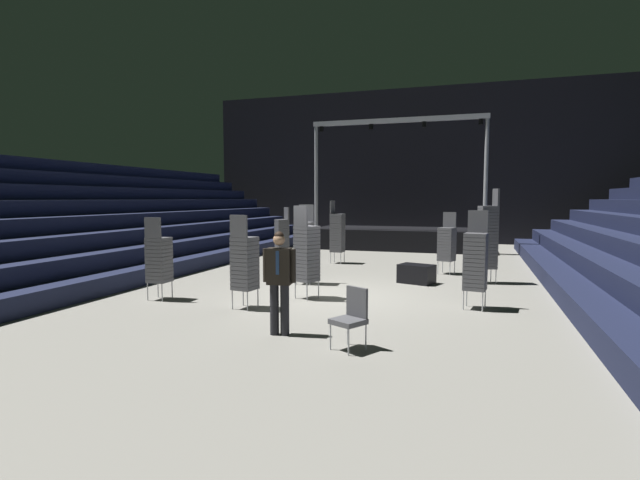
# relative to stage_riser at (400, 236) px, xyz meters

# --- Properties ---
(ground_plane) EXTENTS (22.00, 30.00, 0.10)m
(ground_plane) POSITION_rel_stage_riser_xyz_m (0.00, -11.38, -0.61)
(ground_plane) COLOR gray
(arena_end_wall) EXTENTS (22.00, 0.30, 8.00)m
(arena_end_wall) POSITION_rel_stage_riser_xyz_m (0.00, 3.62, 3.44)
(arena_end_wall) COLOR black
(arena_end_wall) RESTS_ON ground_plane
(bleacher_bank_left) EXTENTS (6.00, 24.00, 3.60)m
(bleacher_bank_left) POSITION_rel_stage_riser_xyz_m (-8.00, -10.38, 1.24)
(bleacher_bank_left) COLOR #191E38
(bleacher_bank_left) RESTS_ON ground_plane
(stage_riser) EXTENTS (7.75, 3.34, 5.69)m
(stage_riser) POSITION_rel_stage_riser_xyz_m (0.00, 0.00, 0.00)
(stage_riser) COLOR black
(stage_riser) RESTS_ON ground_plane
(man_with_tie) EXTENTS (0.57, 0.28, 1.75)m
(man_with_tie) POSITION_rel_stage_riser_xyz_m (0.15, -14.74, 0.44)
(man_with_tie) COLOR black
(man_with_tie) RESTS_ON ground_plane
(chair_stack_front_left) EXTENTS (0.45, 0.45, 1.88)m
(chair_stack_front_left) POSITION_rel_stage_riser_xyz_m (-3.55, -12.95, 0.39)
(chair_stack_front_left) COLOR #B2B5BA
(chair_stack_front_left) RESTS_ON ground_plane
(chair_stack_front_right) EXTENTS (0.48, 0.48, 2.14)m
(chair_stack_front_right) POSITION_rel_stage_riser_xyz_m (-1.09, -10.01, 0.51)
(chair_stack_front_right) COLOR #B2B5BA
(chair_stack_front_right) RESTS_ON ground_plane
(chair_stack_mid_left) EXTENTS (0.50, 0.50, 1.96)m
(chair_stack_mid_left) POSITION_rel_stage_riser_xyz_m (-1.29, -13.15, 0.43)
(chair_stack_mid_left) COLOR #B2B5BA
(chair_stack_mid_left) RESTS_ON ground_plane
(chair_stack_mid_right) EXTENTS (0.50, 0.50, 2.05)m
(chair_stack_mid_right) POSITION_rel_stage_riser_xyz_m (3.28, -11.71, 0.47)
(chair_stack_mid_right) COLOR #B2B5BA
(chair_stack_mid_right) RESTS_ON ground_plane
(chair_stack_mid_centre) EXTENTS (0.56, 0.56, 1.88)m
(chair_stack_mid_centre) POSITION_rel_stage_riser_xyz_m (2.45, -7.09, 0.39)
(chair_stack_mid_centre) COLOR #B2B5BA
(chair_stack_mid_centre) RESTS_ON ground_plane
(chair_stack_rear_left) EXTENTS (0.58, 0.58, 2.14)m
(chair_stack_rear_left) POSITION_rel_stage_riser_xyz_m (-0.40, -11.80, 0.51)
(chair_stack_rear_left) COLOR #B2B5BA
(chair_stack_rear_left) RESTS_ON ground_plane
(chair_stack_rear_right) EXTENTS (0.55, 0.55, 2.56)m
(chair_stack_rear_right) POSITION_rel_stage_riser_xyz_m (3.59, -8.40, 0.72)
(chair_stack_rear_right) COLOR #B2B5BA
(chair_stack_rear_right) RESTS_ON ground_plane
(chair_stack_rear_centre) EXTENTS (0.62, 0.62, 1.96)m
(chair_stack_rear_centre) POSITION_rel_stage_riser_xyz_m (-3.73, -5.19, 0.43)
(chair_stack_rear_centre) COLOR #B2B5BA
(chair_stack_rear_centre) RESTS_ON ground_plane
(chair_stack_aisle_left) EXTENTS (0.47, 0.47, 2.22)m
(chair_stack_aisle_left) POSITION_rel_stage_riser_xyz_m (-1.38, -5.78, 0.56)
(chair_stack_aisle_left) COLOR #B2B5BA
(chair_stack_aisle_left) RESTS_ON ground_plane
(equipment_road_case) EXTENTS (1.05, 0.86, 0.51)m
(equipment_road_case) POSITION_rel_stage_riser_xyz_m (1.77, -9.00, -0.30)
(equipment_road_case) COLOR black
(equipment_road_case) RESTS_ON ground_plane
(loose_chair_near_man) EXTENTS (0.60, 0.60, 0.95)m
(loose_chair_near_man) POSITION_rel_stage_riser_xyz_m (1.49, -15.10, -0.02)
(loose_chair_near_man) COLOR #B2B5BA
(loose_chair_near_man) RESTS_ON ground_plane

